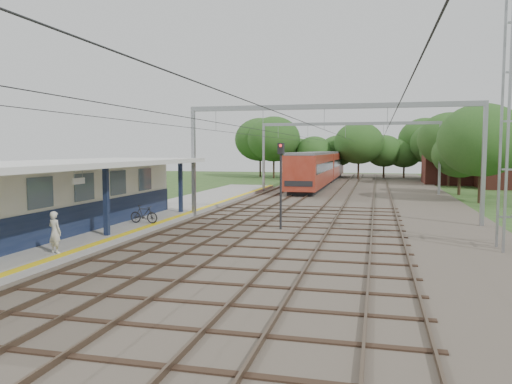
% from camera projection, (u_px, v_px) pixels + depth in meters
% --- Properties ---
extents(ground, '(160.00, 160.00, 0.00)m').
position_uv_depth(ground, '(174.00, 284.00, 16.07)').
color(ground, '#2D4C1E').
rests_on(ground, ground).
extents(ballast_bed, '(18.00, 90.00, 0.10)m').
position_uv_depth(ballast_bed, '(350.00, 198.00, 44.17)').
color(ballast_bed, '#473D33').
rests_on(ballast_bed, ground).
extents(platform, '(5.00, 52.00, 0.35)m').
position_uv_depth(platform, '(151.00, 216.00, 31.37)').
color(platform, gray).
rests_on(platform, ground).
extents(yellow_stripe, '(0.45, 52.00, 0.01)m').
position_uv_depth(yellow_stripe, '(185.00, 214.00, 30.83)').
color(yellow_stripe, yellow).
rests_on(yellow_stripe, platform).
extents(station_building, '(3.41, 18.00, 3.40)m').
position_uv_depth(station_building, '(63.00, 196.00, 24.76)').
color(station_building, beige).
rests_on(station_building, platform).
extents(canopy, '(6.40, 20.00, 3.44)m').
position_uv_depth(canopy, '(69.00, 164.00, 23.40)').
color(canopy, '#121D3A').
rests_on(canopy, platform).
extents(rail_tracks, '(11.80, 88.00, 0.15)m').
position_uv_depth(rail_tracks, '(322.00, 196.00, 44.74)').
color(rail_tracks, brown).
rests_on(rail_tracks, ballast_bed).
extents(catenary_system, '(17.22, 88.00, 7.00)m').
position_uv_depth(catenary_system, '(340.00, 135.00, 39.28)').
color(catenary_system, gray).
rests_on(catenary_system, ground).
extents(tree_band, '(31.72, 30.88, 8.82)m').
position_uv_depth(tree_band, '(360.00, 145.00, 70.05)').
color(tree_band, '#382619').
rests_on(tree_band, ground).
extents(house_far, '(8.00, 6.12, 8.66)m').
position_uv_depth(house_far, '(457.00, 158.00, 62.37)').
color(house_far, brown).
rests_on(house_far, ground).
extents(person, '(0.68, 0.54, 1.63)m').
position_uv_depth(person, '(55.00, 232.00, 19.15)').
color(person, beige).
rests_on(person, platform).
extents(bicycle, '(1.63, 0.52, 0.97)m').
position_uv_depth(bicycle, '(144.00, 214.00, 26.96)').
color(bicycle, black).
rests_on(bicycle, platform).
extents(train, '(3.02, 37.65, 3.96)m').
position_uv_depth(train, '(322.00, 167.00, 62.53)').
color(train, black).
rests_on(train, ballast_bed).
extents(signal_post, '(0.37, 0.32, 4.68)m').
position_uv_depth(signal_post, '(281.00, 174.00, 26.29)').
color(signal_post, black).
rests_on(signal_post, ground).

